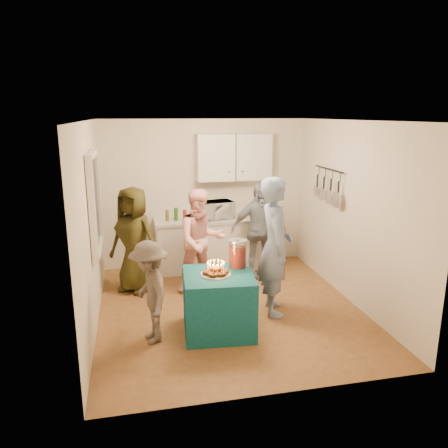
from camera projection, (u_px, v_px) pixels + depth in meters
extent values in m
plane|color=brown|center=(229.00, 308.00, 6.20)|extent=(4.00, 4.00, 0.00)
plane|color=white|center=(230.00, 120.00, 5.56)|extent=(4.00, 4.00, 0.00)
plane|color=silver|center=(204.00, 194.00, 7.77)|extent=(3.60, 3.60, 0.00)
plane|color=silver|center=(91.00, 227.00, 5.51)|extent=(4.00, 4.00, 0.00)
plane|color=silver|center=(352.00, 213.00, 6.25)|extent=(4.00, 4.00, 0.00)
cube|color=black|center=(94.00, 202.00, 5.74)|extent=(0.04, 1.00, 1.20)
cube|color=white|center=(219.00, 244.00, 7.74)|extent=(2.20, 0.58, 0.86)
cube|color=beige|center=(219.00, 220.00, 7.63)|extent=(2.24, 0.62, 0.05)
cube|color=white|center=(234.00, 157.00, 7.57)|extent=(1.30, 0.30, 0.80)
cube|color=black|center=(327.00, 185.00, 6.82)|extent=(0.12, 1.00, 0.60)
imported|color=white|center=(217.00, 210.00, 7.58)|extent=(0.61, 0.48, 0.30)
cube|color=#0E4F5D|center=(218.00, 303.00, 5.47)|extent=(0.92, 0.92, 0.76)
cylinder|color=#B00F0E|center=(238.00, 254.00, 5.61)|extent=(0.22, 0.22, 0.34)
imported|color=#7E93B8|center=(275.00, 247.00, 5.88)|extent=(0.55, 0.75, 1.89)
imported|color=brown|center=(134.00, 240.00, 6.65)|extent=(0.95, 0.90, 1.64)
imported|color=pink|center=(201.00, 241.00, 6.66)|extent=(0.86, 0.71, 1.60)
imported|color=#0F2133|center=(259.00, 230.00, 7.24)|extent=(0.96, 0.41, 1.62)
imported|color=#4D423D|center=(150.00, 292.00, 5.18)|extent=(0.61, 0.88, 1.25)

